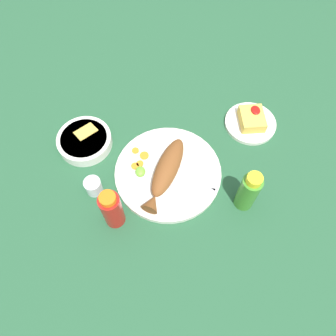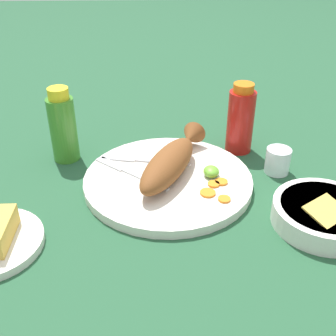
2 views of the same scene
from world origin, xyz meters
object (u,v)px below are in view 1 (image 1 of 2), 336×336
object	(u,v)px
hot_sauce_bottle_red	(112,209)
side_plate_fries	(250,123)
fork_far	(189,188)
fork_near	(195,175)
hot_sauce_bottle_green	(248,191)
main_plate	(168,173)
guacamole_bowl	(85,140)
fried_fish	(166,171)
salt_cup	(94,187)

from	to	relation	value
hot_sauce_bottle_red	side_plate_fries	distance (m)	0.55
fork_far	fork_near	bearing A→B (deg)	71.02
hot_sauce_bottle_red	hot_sauce_bottle_green	bearing A→B (deg)	-86.51
main_plate	guacamole_bowl	world-z (taller)	guacamole_bowl
guacamole_bowl	fried_fish	bearing A→B (deg)	-120.02
fork_far	main_plate	bearing A→B (deg)	143.50
fork_near	side_plate_fries	bearing A→B (deg)	82.67
salt_cup	fork_near	bearing A→B (deg)	-87.00
fork_far	guacamole_bowl	world-z (taller)	guacamole_bowl
main_plate	side_plate_fries	bearing A→B (deg)	-60.11
fork_near	side_plate_fries	size ratio (longest dim) A/B	0.87
salt_cup	main_plate	bearing A→B (deg)	-80.32
fork_near	guacamole_bowl	distance (m)	0.37
salt_cup	hot_sauce_bottle_red	bearing A→B (deg)	-147.36
hot_sauce_bottle_green	side_plate_fries	world-z (taller)	hot_sauce_bottle_green
fork_near	fork_far	world-z (taller)	same
main_plate	guacamole_bowl	distance (m)	0.29
fried_fish	hot_sauce_bottle_red	bearing A→B (deg)	153.14
fork_near	hot_sauce_bottle_red	xyz separation A→B (m)	(-0.11, 0.24, 0.05)
salt_cup	guacamole_bowl	world-z (taller)	salt_cup
fork_far	hot_sauce_bottle_red	distance (m)	0.24
main_plate	fork_near	bearing A→B (deg)	-105.29
fork_far	hot_sauce_bottle_red	world-z (taller)	hot_sauce_bottle_red
fork_near	hot_sauce_bottle_green	bearing A→B (deg)	6.62
salt_cup	fork_far	bearing A→B (deg)	-95.17
fork_near	salt_cup	xyz separation A→B (m)	(-0.02, 0.31, 0.00)
fork_near	hot_sauce_bottle_green	size ratio (longest dim) A/B	0.93
fried_fish	guacamole_bowl	bearing A→B (deg)	85.38
fork_near	guacamole_bowl	xyz separation A→B (m)	(0.15, 0.34, 0.00)
fried_fish	side_plate_fries	xyz separation A→B (m)	(0.18, -0.30, -0.04)
main_plate	hot_sauce_bottle_green	xyz separation A→B (m)	(-0.11, -0.22, 0.07)
main_plate	hot_sauce_bottle_green	distance (m)	0.25
fried_fish	fork_near	world-z (taller)	fried_fish
fried_fish	guacamole_bowl	xyz separation A→B (m)	(0.15, 0.25, -0.02)
salt_cup	guacamole_bowl	size ratio (longest dim) A/B	0.30
fork_near	guacamole_bowl	bearing A→B (deg)	-163.61
fried_fish	fork_near	bearing A→B (deg)	-69.38
main_plate	salt_cup	distance (m)	0.23
fried_fish	fork_far	size ratio (longest dim) A/B	1.38
hot_sauce_bottle_red	salt_cup	distance (m)	0.13
fried_fish	side_plate_fries	size ratio (longest dim) A/B	1.48
fork_far	guacamole_bowl	distance (m)	0.37
hot_sauce_bottle_green	guacamole_bowl	world-z (taller)	hot_sauce_bottle_green
salt_cup	guacamole_bowl	bearing A→B (deg)	11.65
fork_near	main_plate	bearing A→B (deg)	-154.69
hot_sauce_bottle_red	fried_fish	bearing A→B (deg)	-52.26
fork_far	salt_cup	bearing A→B (deg)	-173.22
hot_sauce_bottle_green	guacamole_bowl	bearing A→B (deg)	62.86
guacamole_bowl	fork_near	bearing A→B (deg)	-114.21
main_plate	fried_fish	bearing A→B (deg)	154.60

